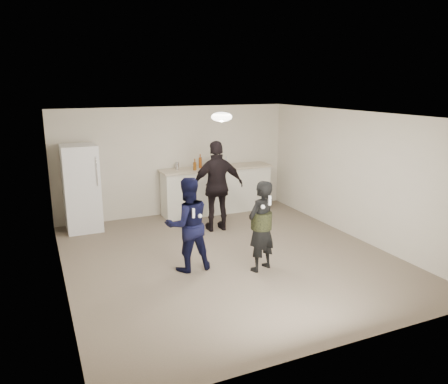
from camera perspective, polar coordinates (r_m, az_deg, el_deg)
name	(u,v)px	position (r m, az deg, el deg)	size (l,w,h in m)	color
floor	(229,257)	(7.86, 0.60, -8.49)	(6.00, 6.00, 0.00)	#6B5B4C
ceiling	(229,115)	(7.27, 0.65, 10.02)	(6.00, 6.00, 0.00)	silver
wall_back	(175,161)	(10.21, -6.39, 4.05)	(6.00, 6.00, 0.00)	beige
wall_front	(341,248)	(5.01, 15.10, -7.06)	(6.00, 6.00, 0.00)	beige
wall_left	(58,207)	(6.84, -20.86, -1.84)	(6.00, 6.00, 0.00)	beige
wall_right	(356,175)	(8.94, 16.89, 2.08)	(6.00, 6.00, 0.00)	beige
counter	(217,191)	(10.37, -0.97, 0.18)	(2.60, 0.56, 1.05)	silver
counter_top	(217,168)	(10.25, -0.98, 3.14)	(2.68, 0.64, 0.04)	beige
fridge	(82,188)	(9.48, -18.11, 0.48)	(0.70, 0.70, 1.80)	white
fridge_handle	(97,171)	(9.06, -16.29, 2.61)	(0.02, 0.02, 0.60)	silver
ceiling_dome	(222,117)	(7.55, -0.31, 9.79)	(0.36, 0.36, 0.16)	white
shaker	(177,166)	(10.01, -6.14, 3.41)	(0.08, 0.08, 0.17)	#ACACB0
man	(188,224)	(7.13, -4.76, -4.24)	(0.76, 0.59, 1.56)	#0E103B
woman	(261,226)	(7.13, 4.89, -4.47)	(0.55, 0.36, 1.51)	black
camo_shorts	(261,221)	(7.10, 4.90, -3.74)	(0.34, 0.34, 0.28)	#303618
spectator	(217,186)	(9.00, -0.86, 0.75)	(1.10, 0.46, 1.88)	black
remote_man	(193,213)	(6.79, -4.02, -2.77)	(0.04, 0.04, 0.15)	white
nunchuk_man	(200,216)	(6.88, -3.16, -3.15)	(0.07, 0.07, 0.07)	white
remote_woman	(270,200)	(6.77, 5.99, -1.10)	(0.04, 0.04, 0.15)	white
nunchuk_woman	(263,207)	(6.78, 5.11, -1.95)	(0.07, 0.07, 0.07)	white
bottle_cluster	(207,164)	(10.11, -2.28, 3.68)	(0.89, 0.28, 0.24)	#134523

